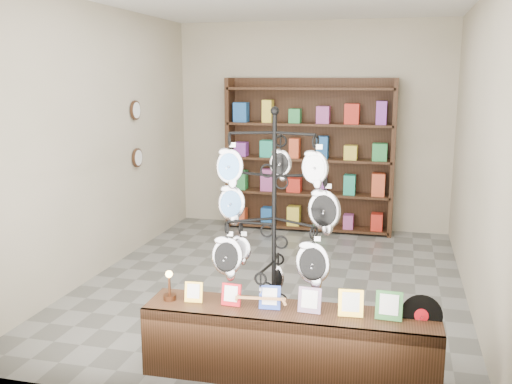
# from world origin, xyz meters

# --- Properties ---
(ground) EXTENTS (5.00, 5.00, 0.00)m
(ground) POSITION_xyz_m (0.00, 0.00, 0.00)
(ground) COLOR slate
(ground) RESTS_ON ground
(room_envelope) EXTENTS (5.00, 5.00, 5.00)m
(room_envelope) POSITION_xyz_m (0.00, 0.00, 1.85)
(room_envelope) COLOR #BAAC96
(room_envelope) RESTS_ON ground
(display_tree) EXTENTS (1.02, 0.87, 2.00)m
(display_tree) POSITION_xyz_m (0.38, -1.72, 1.15)
(display_tree) COLOR black
(display_tree) RESTS_ON ground
(front_shelf) EXTENTS (2.17, 0.49, 0.76)m
(front_shelf) POSITION_xyz_m (0.55, -1.95, 0.27)
(front_shelf) COLOR black
(front_shelf) RESTS_ON ground
(back_shelving) EXTENTS (2.42, 0.36, 2.20)m
(back_shelving) POSITION_xyz_m (0.00, 2.30, 1.03)
(back_shelving) COLOR black
(back_shelving) RESTS_ON ground
(wall_clocks) EXTENTS (0.03, 0.24, 0.84)m
(wall_clocks) POSITION_xyz_m (-1.97, 0.80, 1.50)
(wall_clocks) COLOR black
(wall_clocks) RESTS_ON ground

